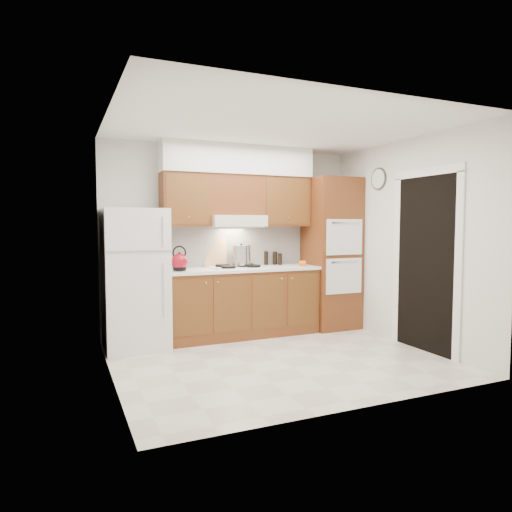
{
  "coord_description": "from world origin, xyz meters",
  "views": [
    {
      "loc": [
        -2.25,
        -4.55,
        1.53
      ],
      "look_at": [
        -0.09,
        0.45,
        1.15
      ],
      "focal_mm": 32.0,
      "sensor_mm": 36.0,
      "label": 1
    }
  ],
  "objects_px": {
    "fridge": "(135,279)",
    "oven_cabinet": "(331,253)",
    "stock_pot": "(241,255)",
    "kettle": "(179,262)"
  },
  "relations": [
    {
      "from": "oven_cabinet",
      "to": "stock_pot",
      "type": "height_order",
      "value": "oven_cabinet"
    },
    {
      "from": "fridge",
      "to": "kettle",
      "type": "height_order",
      "value": "fridge"
    },
    {
      "from": "oven_cabinet",
      "to": "stock_pot",
      "type": "relative_size",
      "value": 8.31
    },
    {
      "from": "fridge",
      "to": "oven_cabinet",
      "type": "distance_m",
      "value": 2.86
    },
    {
      "from": "fridge",
      "to": "stock_pot",
      "type": "height_order",
      "value": "fridge"
    },
    {
      "from": "fridge",
      "to": "oven_cabinet",
      "type": "relative_size",
      "value": 0.78
    },
    {
      "from": "kettle",
      "to": "oven_cabinet",
      "type": "bearing_deg",
      "value": 9.16
    },
    {
      "from": "fridge",
      "to": "stock_pot",
      "type": "relative_size",
      "value": 6.5
    },
    {
      "from": "kettle",
      "to": "stock_pot",
      "type": "bearing_deg",
      "value": 17.77
    },
    {
      "from": "fridge",
      "to": "kettle",
      "type": "relative_size",
      "value": 8.14
    }
  ]
}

